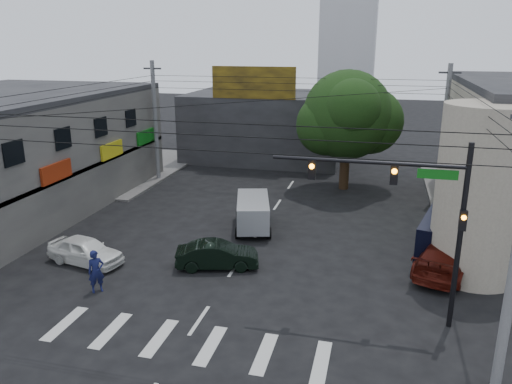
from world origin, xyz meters
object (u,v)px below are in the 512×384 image
at_px(utility_pole_far_left, 155,122).
at_px(traffic_officer, 96,271).
at_px(traffic_gantry, 415,204).
at_px(silver_minivan, 253,214).
at_px(dark_sedan, 217,255).
at_px(maroon_sedan, 446,257).
at_px(street_tree, 347,115).
at_px(navy_van, 445,236).
at_px(utility_pole_far_right, 443,134).
at_px(white_compact, 85,251).

bearing_deg(utility_pole_far_left, traffic_officer, -73.34).
relative_size(traffic_gantry, silver_minivan, 1.57).
bearing_deg(dark_sedan, maroon_sedan, -94.55).
height_order(street_tree, dark_sedan, street_tree).
distance_m(utility_pole_far_left, traffic_officer, 18.96).
bearing_deg(utility_pole_far_left, dark_sedan, -55.79).
xyz_separation_m(utility_pole_far_left, navy_van, (20.46, -9.97, -3.54)).
height_order(utility_pole_far_right, white_compact, utility_pole_far_right).
distance_m(traffic_gantry, utility_pole_far_right, 17.21).
distance_m(street_tree, white_compact, 20.45).
xyz_separation_m(street_tree, dark_sedan, (-4.82, -15.23, -4.82)).
relative_size(silver_minivan, traffic_officer, 2.39).
bearing_deg(silver_minivan, utility_pole_far_right, -66.36).
height_order(utility_pole_far_left, white_compact, utility_pole_far_left).
height_order(utility_pole_far_left, maroon_sedan, utility_pole_far_left).
relative_size(maroon_sedan, silver_minivan, 1.28).
relative_size(street_tree, silver_minivan, 1.89).
height_order(utility_pole_far_right, maroon_sedan, utility_pole_far_right).
bearing_deg(white_compact, utility_pole_far_right, -37.75).
xyz_separation_m(traffic_gantry, utility_pole_far_left, (-18.32, 17.00, -0.23)).
xyz_separation_m(white_compact, silver_minivan, (6.82, 6.60, 0.24)).
bearing_deg(maroon_sedan, traffic_officer, 39.86).
distance_m(dark_sedan, traffic_officer, 5.65).
xyz_separation_m(utility_pole_far_left, silver_minivan, (10.04, -8.78, -3.68)).
bearing_deg(traffic_gantry, traffic_officer, -176.37).
height_order(maroon_sedan, silver_minivan, silver_minivan).
xyz_separation_m(silver_minivan, traffic_officer, (-4.71, -9.05, 0.04)).
bearing_deg(traffic_gantry, silver_minivan, 135.20).
distance_m(maroon_sedan, traffic_officer, 16.09).
bearing_deg(navy_van, silver_minivan, 97.12).
xyz_separation_m(traffic_gantry, traffic_officer, (-12.99, -0.82, -3.87)).
xyz_separation_m(street_tree, white_compact, (-11.27, -16.38, -4.80)).
relative_size(street_tree, traffic_gantry, 1.21).
bearing_deg(dark_sedan, traffic_gantry, -123.93).
height_order(traffic_gantry, dark_sedan, traffic_gantry).
bearing_deg(traffic_officer, traffic_gantry, -39.60).
xyz_separation_m(street_tree, utility_pole_far_right, (6.50, -1.00, -0.87)).
xyz_separation_m(white_compact, traffic_officer, (2.11, -2.45, 0.28)).
bearing_deg(traffic_officer, silver_minivan, 19.28).
height_order(utility_pole_far_left, utility_pole_far_right, same).
relative_size(dark_sedan, white_compact, 1.00).
relative_size(traffic_gantry, dark_sedan, 1.72).
relative_size(white_compact, maroon_sedan, 0.71).
relative_size(traffic_gantry, maroon_sedan, 1.22).
bearing_deg(utility_pole_far_left, traffic_gantry, -42.86).
height_order(street_tree, maroon_sedan, street_tree).
height_order(street_tree, utility_pole_far_left, utility_pole_far_left).
relative_size(dark_sedan, maroon_sedan, 0.71).
distance_m(traffic_gantry, utility_pole_far_left, 25.00).
height_order(dark_sedan, white_compact, white_compact).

